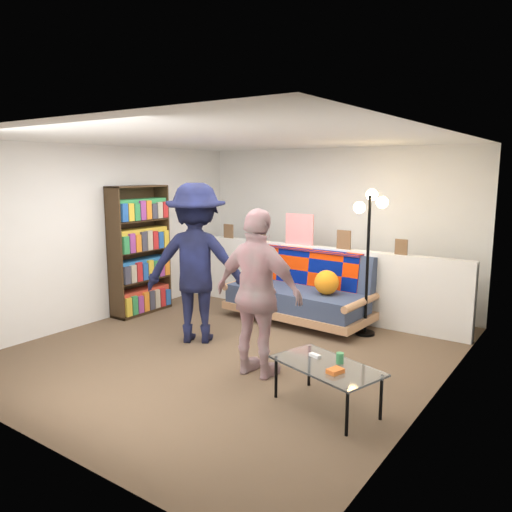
{
  "coord_description": "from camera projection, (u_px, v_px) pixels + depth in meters",
  "views": [
    {
      "loc": [
        3.38,
        -4.44,
        2.07
      ],
      "look_at": [
        0.0,
        0.4,
        1.05
      ],
      "focal_mm": 35.0,
      "sensor_mm": 36.0,
      "label": 1
    }
  ],
  "objects": [
    {
      "name": "ground",
      "position": [
        236.0,
        349.0,
        5.85
      ],
      "size": [
        5.0,
        5.0,
        0.0
      ],
      "primitive_type": "plane",
      "color": "brown",
      "rests_on": "ground"
    },
    {
      "name": "room_shell",
      "position": [
        259.0,
        204.0,
        5.94
      ],
      "size": [
        4.6,
        5.05,
        2.45
      ],
      "color": "silver",
      "rests_on": "ground"
    },
    {
      "name": "half_wall_ledge",
      "position": [
        311.0,
        280.0,
        7.21
      ],
      "size": [
        4.45,
        0.15,
        1.0
      ],
      "primitive_type": "cube",
      "color": "silver",
      "rests_on": "ground"
    },
    {
      "name": "ledge_decor",
      "position": [
        298.0,
        233.0,
        7.21
      ],
      "size": [
        2.97,
        0.02,
        0.45
      ],
      "color": "brown",
      "rests_on": "half_wall_ledge"
    },
    {
      "name": "futon_sofa",
      "position": [
        302.0,
        292.0,
        6.9
      ],
      "size": [
        2.07,
        1.09,
        0.87
      ],
      "color": "tan",
      "rests_on": "ground"
    },
    {
      "name": "bookshelf",
      "position": [
        140.0,
        254.0,
        7.22
      ],
      "size": [
        0.31,
        0.93,
        1.85
      ],
      "color": "black",
      "rests_on": "ground"
    },
    {
      "name": "coffee_table",
      "position": [
        327.0,
        368.0,
        4.33
      ],
      "size": [
        1.07,
        0.78,
        0.5
      ],
      "color": "black",
      "rests_on": "ground"
    },
    {
      "name": "floor_lamp",
      "position": [
        369.0,
        233.0,
        6.18
      ],
      "size": [
        0.43,
        0.36,
        1.84
      ],
      "color": "black",
      "rests_on": "ground"
    },
    {
      "name": "person_left",
      "position": [
        197.0,
        263.0,
        6.0
      ],
      "size": [
        1.43,
        1.25,
        1.92
      ],
      "primitive_type": "imported",
      "rotation": [
        0.0,
        0.0,
        3.68
      ],
      "color": "black",
      "rests_on": "ground"
    },
    {
      "name": "person_right",
      "position": [
        258.0,
        294.0,
        4.97
      ],
      "size": [
        1.0,
        0.42,
        1.7
      ],
      "primitive_type": "imported",
      "rotation": [
        0.0,
        0.0,
        3.14
      ],
      "color": "pink",
      "rests_on": "ground"
    }
  ]
}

